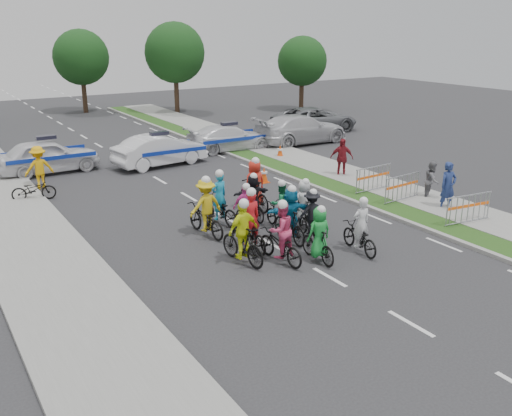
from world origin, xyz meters
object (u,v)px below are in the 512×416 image
marshal_hiviz (39,167)px  rider_8 (280,211)px  rider_4 (311,219)px  tree_2 (302,61)px  rider_7 (303,208)px  rider_5 (290,218)px  police_car_1 (160,150)px  spectator_1 (432,180)px  rider_1 (318,239)px  cone_1 (280,152)px  rider_13 (254,190)px  tree_4 (81,57)px  barrier_2 (373,180)px  cone_0 (264,175)px  rider_12 (219,206)px  police_car_2 (230,138)px  rider_10 (206,213)px  barrier_0 (468,210)px  rider_9 (245,213)px  barrier_1 (402,189)px  tree_1 (175,53)px  rider_3 (243,239)px  civilian_sedan (301,129)px  police_car_0 (48,156)px  civilian_suv (315,119)px  spectator_0 (448,186)px  parked_bike (34,190)px  spectator_2 (342,158)px  rider_2 (281,239)px  rider_6 (250,229)px  rider_0 (360,234)px

marshal_hiviz → rider_8: bearing=119.8°
rider_4 → tree_2: 28.87m
rider_7 → tree_2: tree_2 is taller
rider_5 → police_car_1: 11.80m
spectator_1 → rider_1: bearing=166.3°
cone_1 → rider_1: bearing=-119.4°
rider_8 → rider_13: size_ratio=0.87×
cone_1 → tree_4: size_ratio=0.11×
barrier_2 → cone_0: (-2.94, 3.72, -0.22)m
rider_12 → tree_2: size_ratio=0.35×
rider_4 → rider_7: size_ratio=1.00×
police_car_2 → tree_2: tree_2 is taller
rider_10 → rider_13: bearing=-157.4°
spectator_1 → tree_2: size_ratio=0.26×
tree_2 → spectator_1: bearing=-114.0°
rider_7 → barrier_0: size_ratio=0.88×
rider_9 → barrier_1: 6.86m
spectator_1 → rider_7: bearing=147.8°
rider_4 → barrier_0: bearing=172.5°
tree_1 → rider_3: bearing=-110.7°
rider_10 → civilian_sedan: bearing=-142.8°
rider_12 → barrier_0: (7.17, -4.71, -0.09)m
tree_1 → police_car_0: bearing=-132.6°
police_car_1 → civilian_suv: 12.60m
rider_8 → rider_9: (-1.14, 0.38, 0.01)m
spectator_0 → parked_bike: (-12.84, 9.41, -0.48)m
rider_4 → spectator_2: (5.89, 5.52, 0.22)m
rider_4 → police_car_2: bearing=-97.3°
rider_7 → rider_2: bearing=48.0°
rider_13 → spectator_2: size_ratio=1.14×
spectator_0 → rider_5: bearing=-172.6°
spectator_2 → barrier_2: (-0.52, -2.64, -0.33)m
rider_6 → police_car_1: size_ratio=0.44×
rider_0 → cone_0: (1.84, 8.27, -0.25)m
rider_0 → rider_3: (-3.44, 1.15, 0.17)m
spectator_0 → rider_12: bearing=169.2°
police_car_0 → rider_4: bearing=-160.7°
rider_7 → rider_3: bearing=31.6°
rider_12 → rider_13: size_ratio=0.99×
police_car_0 → civilian_suv: police_car_0 is taller
police_car_2 → parked_bike: 11.82m
rider_3 → police_car_0: 14.11m
police_car_1 → police_car_2: bearing=-82.2°
spectator_1 → tree_4: size_ratio=0.24×
rider_3 → police_car_1: rider_3 is taller
rider_6 → rider_5: bearing=178.2°
rider_10 → barrier_0: size_ratio=1.03×
barrier_0 → marshal_hiviz: bearing=132.3°
tree_2 → rider_4: bearing=-125.5°
rider_10 → police_car_0: size_ratio=0.44×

